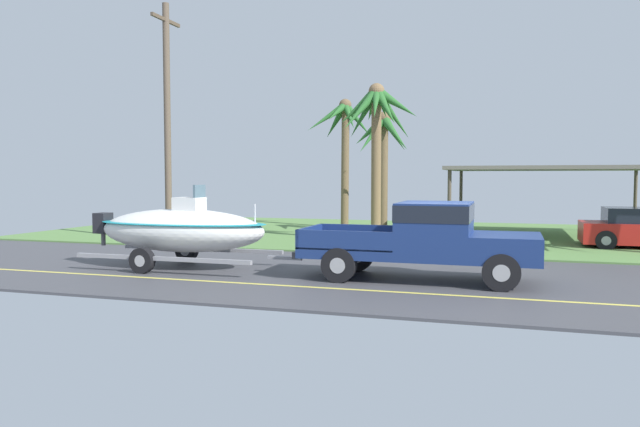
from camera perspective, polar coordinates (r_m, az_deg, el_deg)
ground at (r=22.78m, az=13.92°, el=-2.73°), size 36.00×22.00×0.11m
pickup_truck_towing at (r=14.24m, az=10.64°, el=-2.20°), size 5.65×2.01×1.82m
boat_on_trailer at (r=16.39m, az=-12.96°, el=-1.51°), size 6.00×2.41×2.20m
carport_awning at (r=25.46m, az=20.76°, el=3.90°), size 7.65×5.91×2.82m
palm_tree_near_left at (r=25.70m, az=5.99°, el=6.57°), size 2.54×3.07×5.15m
palm_tree_near_right at (r=22.23m, az=5.30°, el=8.71°), size 3.00×3.37×5.79m
palm_tree_far_left at (r=28.21m, az=2.29°, el=7.84°), size 3.09×2.83×6.02m
utility_pole at (r=22.79m, az=-14.19°, el=8.54°), size 0.24×1.80×8.62m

